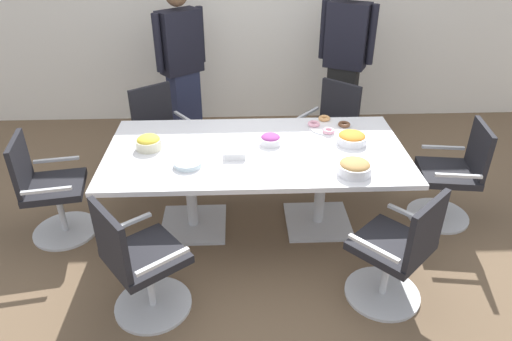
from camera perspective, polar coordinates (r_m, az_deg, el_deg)
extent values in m
cube|color=brown|center=(4.17, 0.00, -6.60)|extent=(10.00, 10.00, 0.01)
cube|color=white|center=(5.83, -1.03, 19.52)|extent=(8.00, 0.10, 2.80)
cube|color=silver|center=(3.77, 0.00, 2.36)|extent=(2.40, 1.20, 0.04)
cube|color=silver|center=(4.17, -7.62, -6.54)|extent=(0.56, 0.56, 0.02)
cylinder|color=silver|center=(3.97, -7.96, -2.42)|extent=(0.09, 0.09, 0.69)
cube|color=silver|center=(4.21, 7.54, -6.17)|extent=(0.56, 0.56, 0.02)
cylinder|color=silver|center=(4.01, 7.88, -2.07)|extent=(0.09, 0.09, 0.69)
cylinder|color=silver|center=(4.55, 21.28, -5.14)|extent=(0.61, 0.61, 0.02)
cylinder|color=silver|center=(4.44, 21.79, -2.87)|extent=(0.05, 0.05, 0.41)
cube|color=black|center=(4.32, 22.37, -0.28)|extent=(0.52, 0.52, 0.06)
cube|color=black|center=(4.29, 25.66, 2.35)|extent=(0.10, 0.44, 0.42)
cube|color=silver|center=(4.07, 23.53, -0.59)|extent=(0.37, 0.08, 0.02)
cube|color=silver|center=(4.48, 21.91, 2.63)|extent=(0.37, 0.08, 0.02)
cylinder|color=silver|center=(5.01, 8.34, 0.26)|extent=(0.76, 0.76, 0.02)
cylinder|color=silver|center=(4.91, 8.52, 2.43)|extent=(0.05, 0.05, 0.41)
cube|color=black|center=(4.80, 8.73, 4.89)|extent=(0.65, 0.65, 0.06)
cube|color=black|center=(4.88, 10.27, 8.23)|extent=(0.35, 0.32, 0.42)
cube|color=silver|center=(4.65, 11.41, 5.35)|extent=(0.27, 0.29, 0.02)
cube|color=silver|center=(4.87, 6.39, 6.98)|extent=(0.27, 0.29, 0.02)
cylinder|color=silver|center=(4.95, -10.70, -0.38)|extent=(0.75, 0.75, 0.02)
cylinder|color=silver|center=(4.84, -10.94, 1.80)|extent=(0.05, 0.05, 0.41)
cube|color=black|center=(4.74, -11.21, 4.27)|extent=(0.64, 0.64, 0.06)
cube|color=black|center=(4.82, -12.70, 7.68)|extent=(0.38, 0.29, 0.42)
cube|color=silver|center=(4.79, -8.78, 6.39)|extent=(0.24, 0.32, 0.02)
cube|color=silver|center=(4.60, -14.04, 4.74)|extent=(0.24, 0.32, 0.02)
cylinder|color=silver|center=(4.39, -22.19, -6.81)|extent=(0.62, 0.62, 0.02)
cylinder|color=silver|center=(4.27, -22.74, -4.50)|extent=(0.05, 0.05, 0.41)
cube|color=black|center=(4.15, -23.37, -1.85)|extent=(0.53, 0.53, 0.06)
cube|color=black|center=(4.09, -26.90, 0.72)|extent=(0.11, 0.44, 0.42)
cube|color=silver|center=(4.30, -23.23, 1.21)|extent=(0.37, 0.09, 0.02)
cube|color=silver|center=(3.89, -24.25, -2.24)|extent=(0.37, 0.09, 0.02)
cylinder|color=silver|center=(3.51, -12.41, -15.71)|extent=(0.76, 0.76, 0.02)
cylinder|color=silver|center=(3.36, -12.82, -13.16)|extent=(0.05, 0.05, 0.41)
cube|color=black|center=(3.21, -13.30, -10.13)|extent=(0.64, 0.64, 0.06)
cube|color=black|center=(3.00, -17.38, -8.15)|extent=(0.30, 0.37, 0.42)
cube|color=silver|center=(3.32, -15.55, -6.33)|extent=(0.31, 0.25, 0.02)
cube|color=silver|center=(2.96, -11.30, -10.83)|extent=(0.31, 0.25, 0.02)
cylinder|color=silver|center=(3.63, 15.14, -14.26)|extent=(0.76, 0.76, 0.02)
cylinder|color=silver|center=(3.49, 15.61, -11.74)|extent=(0.05, 0.05, 0.41)
cube|color=black|center=(3.34, 16.16, -8.76)|extent=(0.65, 0.65, 0.06)
cube|color=black|center=(3.13, 20.09, -6.89)|extent=(0.35, 0.33, 0.42)
cube|color=silver|center=(3.09, 14.17, -9.19)|extent=(0.27, 0.29, 0.02)
cube|color=silver|center=(3.45, 18.50, -5.26)|extent=(0.27, 0.29, 0.02)
cube|color=#232842|center=(5.46, -8.63, 7.63)|extent=(0.38, 0.35, 0.84)
cube|color=black|center=(5.22, -9.28, 15.25)|extent=(0.48, 0.44, 0.66)
cylinder|color=black|center=(5.34, -6.81, 16.15)|extent=(0.11, 0.11, 0.60)
cylinder|color=black|center=(5.08, -11.92, 14.99)|extent=(0.11, 0.11, 0.60)
cube|color=black|center=(5.54, 10.29, 8.05)|extent=(0.38, 0.32, 0.87)
cube|color=black|center=(5.30, 11.09, 15.89)|extent=(0.49, 0.40, 0.69)
cylinder|color=black|center=(5.24, 14.02, 15.78)|extent=(0.11, 0.11, 0.62)
cylinder|color=black|center=(5.36, 8.29, 16.67)|extent=(0.11, 0.11, 0.62)
cylinder|color=white|center=(3.48, 11.93, 0.20)|extent=(0.25, 0.25, 0.08)
ellipsoid|color=tan|center=(3.46, 11.99, 0.75)|extent=(0.22, 0.22, 0.07)
cylinder|color=white|center=(3.92, 11.60, 3.75)|extent=(0.25, 0.25, 0.07)
ellipsoid|color=orange|center=(3.91, 11.65, 4.18)|extent=(0.22, 0.22, 0.06)
cylinder|color=white|center=(3.83, 1.79, 3.69)|extent=(0.18, 0.18, 0.06)
ellipsoid|color=#9E3D8E|center=(3.82, 1.79, 4.08)|extent=(0.16, 0.16, 0.05)
cylinder|color=beige|center=(3.85, -12.96, 3.17)|extent=(0.21, 0.21, 0.08)
ellipsoid|color=yellow|center=(3.83, -13.03, 3.70)|extent=(0.18, 0.18, 0.07)
cylinder|color=white|center=(4.18, 8.89, 5.32)|extent=(0.36, 0.36, 0.01)
torus|color=brown|center=(4.19, 10.73, 5.57)|extent=(0.11, 0.11, 0.03)
torus|color=tan|center=(4.28, 8.35, 6.34)|extent=(0.11, 0.11, 0.03)
torus|color=pink|center=(4.16, 7.07, 5.69)|extent=(0.11, 0.11, 0.03)
torus|color=pink|center=(4.05, 8.88, 4.81)|extent=(0.11, 0.11, 0.03)
cylinder|color=white|center=(3.56, -8.31, 0.61)|extent=(0.21, 0.21, 0.01)
cylinder|color=silver|center=(3.56, -8.32, 0.69)|extent=(0.21, 0.21, 0.01)
cylinder|color=white|center=(3.55, -8.32, 0.78)|extent=(0.21, 0.21, 0.01)
cylinder|color=silver|center=(3.55, -8.33, 0.86)|extent=(0.21, 0.21, 0.01)
cylinder|color=white|center=(3.55, -8.34, 0.95)|extent=(0.21, 0.21, 0.01)
cylinder|color=silver|center=(3.54, -8.34, 1.03)|extent=(0.21, 0.21, 0.01)
cylinder|color=white|center=(3.54, -8.35, 1.11)|extent=(0.21, 0.21, 0.01)
cube|color=white|center=(3.65, -2.60, 2.18)|extent=(0.16, 0.16, 0.06)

